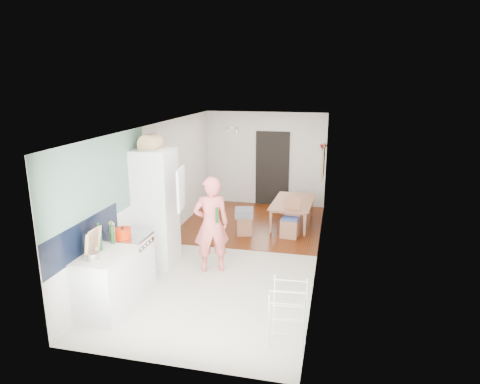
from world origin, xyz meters
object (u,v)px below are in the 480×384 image
at_px(stool, 244,226).
at_px(dining_table, 294,215).
at_px(dining_chair, 290,218).
at_px(person, 211,216).
at_px(drying_rack, 288,316).

bearing_deg(stool, dining_table, 42.42).
bearing_deg(dining_chair, person, -114.91).
distance_m(dining_table, dining_chair, 0.86).
bearing_deg(dining_chair, drying_rack, -77.72).
bearing_deg(person, dining_table, -137.86).
distance_m(dining_chair, drying_rack, 3.94).
relative_size(person, stool, 4.84).
relative_size(person, dining_table, 1.48).
bearing_deg(person, drying_rack, 104.11).
bearing_deg(dining_table, person, 159.43).
bearing_deg(person, stool, -120.48).
xyz_separation_m(dining_chair, drying_rack, (0.42, -3.92, -0.00)).
height_order(person, dining_table, person).
height_order(dining_chair, drying_rack, same).
bearing_deg(stool, person, -95.44).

